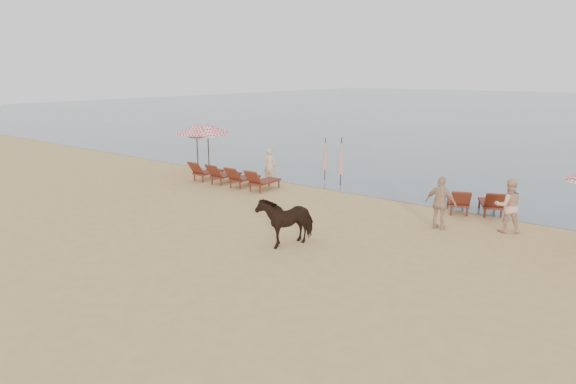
# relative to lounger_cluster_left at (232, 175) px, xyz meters

# --- Properties ---
(ground) EXTENTS (120.00, 120.00, 0.00)m
(ground) POSITION_rel_lounger_cluster_left_xyz_m (5.64, -8.01, -0.48)
(ground) COLOR tan
(ground) RESTS_ON ground
(sea) EXTENTS (160.00, 140.00, 0.06)m
(sea) POSITION_rel_lounger_cluster_left_xyz_m (5.64, 71.99, -0.48)
(sea) COLOR #51606B
(sea) RESTS_ON ground
(lounger_cluster_left) EXTENTS (4.39, 1.92, 0.69)m
(lounger_cluster_left) POSITION_rel_lounger_cluster_left_xyz_m (0.00, 0.00, 0.00)
(lounger_cluster_left) COLOR maroon
(lounger_cluster_left) RESTS_ON ground
(lounger_cluster_right) EXTENTS (2.46, 2.42, 0.68)m
(lounger_cluster_right) POSITION_rel_lounger_cluster_left_xyz_m (10.70, 2.06, -0.01)
(lounger_cluster_right) COLOR maroon
(lounger_cluster_right) RESTS_ON ground
(umbrella_open_left_a) EXTENTS (2.33, 2.33, 2.65)m
(umbrella_open_left_a) POSITION_rel_lounger_cluster_left_xyz_m (-3.20, 0.79, 1.90)
(umbrella_open_left_a) COLOR black
(umbrella_open_left_a) RESTS_ON ground
(umbrella_open_left_b) EXTENTS (2.16, 2.20, 2.75)m
(umbrella_open_left_b) POSITION_rel_lounger_cluster_left_xyz_m (-2.78, 1.19, 1.90)
(umbrella_open_left_b) COLOR black
(umbrella_open_left_b) RESTS_ON ground
(umbrella_closed_left) EXTENTS (0.26, 0.26, 2.13)m
(umbrella_closed_left) POSITION_rel_lounger_cluster_left_xyz_m (2.88, 3.71, 0.83)
(umbrella_closed_left) COLOR black
(umbrella_closed_left) RESTS_ON ground
(umbrella_closed_right) EXTENTS (0.28, 0.28, 2.31)m
(umbrella_closed_right) POSITION_rel_lounger_cluster_left_xyz_m (4.17, 3.09, 0.94)
(umbrella_closed_right) COLOR black
(umbrella_closed_right) RESTS_ON ground
(cow) EXTENTS (1.31, 1.98, 1.54)m
(cow) POSITION_rel_lounger_cluster_left_xyz_m (6.95, -4.84, 0.29)
(cow) COLOR black
(cow) RESTS_ON ground
(beachgoer_left) EXTENTS (0.70, 0.55, 1.71)m
(beachgoer_left) POSITION_rel_lounger_cluster_left_xyz_m (1.11, 1.51, 0.37)
(beachgoer_left) COLOR #D4AC84
(beachgoer_left) RESTS_ON ground
(beachgoer_right_a) EXTENTS (1.12, 1.05, 1.83)m
(beachgoer_right_a) POSITION_rel_lounger_cluster_left_xyz_m (12.20, 0.51, 0.44)
(beachgoer_right_a) COLOR #DCAB8A
(beachgoer_right_a) RESTS_ON ground
(beachgoer_right_b) EXTENTS (1.09, 0.48, 1.84)m
(beachgoer_right_b) POSITION_rel_lounger_cluster_left_xyz_m (10.30, -0.55, 0.44)
(beachgoer_right_b) COLOR tan
(beachgoer_right_b) RESTS_ON ground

